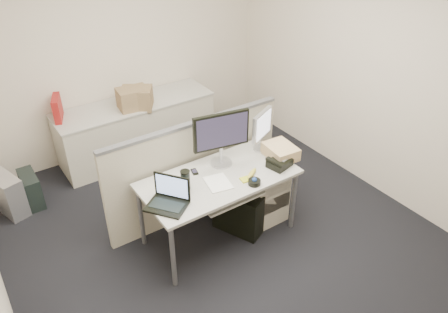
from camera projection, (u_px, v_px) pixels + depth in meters
floor at (219, 235)px, 4.55m from camera, size 4.00×4.50×0.01m
wall_back at (118, 49)px, 5.39m from camera, size 4.00×0.02×2.70m
wall_right at (370, 71)px, 4.77m from camera, size 0.02×4.50×2.70m
desk at (219, 183)px, 4.19m from camera, size 1.50×0.75×0.73m
keyboard_tray at (230, 196)px, 4.09m from camera, size 0.62×0.32×0.02m
drawer_pedestal at (259, 189)px, 4.67m from camera, size 0.40×0.55×0.65m
cubicle_partition at (195, 171)px, 4.56m from camera, size 2.00×0.06×1.10m
back_counter at (137, 129)px, 5.70m from camera, size 2.00×0.60×0.72m
monitor_main at (221, 139)px, 4.20m from camera, size 0.59×0.32×0.56m
monitor_small at (262, 131)px, 4.47m from camera, size 0.39×0.31×0.43m
laptop at (166, 195)px, 3.71m from camera, size 0.41×0.42×0.25m
trackball at (254, 182)px, 4.05m from camera, size 0.16×0.16×0.05m
desk_phone at (280, 163)px, 4.30m from camera, size 0.25×0.22×0.07m
paper_stack at (218, 183)px, 4.07m from camera, size 0.26×0.30×0.01m
sticky_pad at (245, 179)px, 4.11m from camera, size 0.10×0.10×0.01m
travel_mug at (185, 180)px, 3.95m from camera, size 0.09×0.09×0.18m
banana at (252, 173)px, 4.17m from camera, size 0.19×0.14×0.04m
cellphone at (194, 172)px, 4.22m from camera, size 0.07×0.11×0.01m
manila_folders at (280, 151)px, 4.43m from camera, size 0.29×0.36×0.13m
keyboard at (228, 198)px, 4.03m from camera, size 0.42×0.15×0.02m
pc_tower_desk at (238, 212)px, 4.48m from camera, size 0.39×0.54×0.47m
pc_tower_spare_dark at (31, 189)px, 4.89m from camera, size 0.16×0.41×0.38m
pc_tower_spare_silver at (7, 194)px, 4.75m from camera, size 0.33×0.53×0.47m
cardboard_box_left at (133, 99)px, 5.32m from camera, size 0.39×0.31×0.27m
cardboard_box_right at (137, 98)px, 5.35m from camera, size 0.46×0.44×0.26m
red_binder at (58, 109)px, 5.07m from camera, size 0.18×0.33×0.30m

